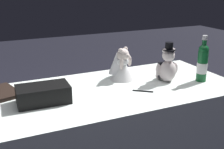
{
  "coord_description": "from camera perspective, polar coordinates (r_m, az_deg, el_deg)",
  "views": [
    {
      "loc": [
        0.75,
        1.63,
        1.49
      ],
      "look_at": [
        0.0,
        0.0,
        0.9
      ],
      "focal_mm": 46.77,
      "sensor_mm": 36.0,
      "label": 1
    }
  ],
  "objects": [
    {
      "name": "signing_pen",
      "position": [
        1.89,
        6.2,
        -3.24
      ],
      "size": [
        0.12,
        0.09,
        0.01
      ],
      "color": "black",
      "rests_on": "reception_table"
    },
    {
      "name": "teddy_bear_bride",
      "position": [
        2.1,
        1.8,
        1.77
      ],
      "size": [
        0.22,
        0.24,
        0.23
      ],
      "color": "white",
      "rests_on": "reception_table"
    },
    {
      "name": "reception_table",
      "position": [
        2.1,
        0.0,
        -12.98
      ],
      "size": [
        1.7,
        0.79,
        0.8
      ],
      "primitive_type": "cube",
      "color": "white",
      "rests_on": "ground_plane"
    },
    {
      "name": "champagne_bottle",
      "position": [
        2.13,
        17.27,
        2.29
      ],
      "size": [
        0.07,
        0.07,
        0.33
      ],
      "color": "#115426",
      "rests_on": "reception_table"
    },
    {
      "name": "teddy_bear_groom",
      "position": [
        2.08,
        10.73,
        1.48
      ],
      "size": [
        0.16,
        0.15,
        0.28
      ],
      "color": "silver",
      "rests_on": "reception_table"
    },
    {
      "name": "gift_case_black",
      "position": [
        1.75,
        -13.3,
        -3.73
      ],
      "size": [
        0.31,
        0.19,
        0.1
      ],
      "color": "black",
      "rests_on": "reception_table"
    }
  ]
}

